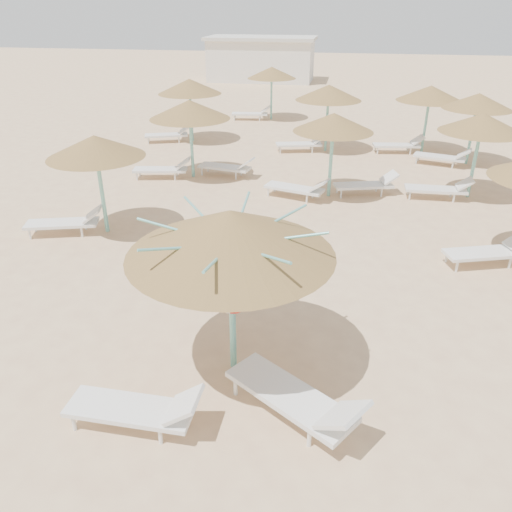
# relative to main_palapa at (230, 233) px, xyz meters

# --- Properties ---
(ground) EXTENTS (120.00, 120.00, 0.00)m
(ground) POSITION_rel_main_palapa_xyz_m (0.49, -0.34, -2.55)
(ground) COLOR #DDB686
(ground) RESTS_ON ground
(main_palapa) EXTENTS (3.27, 3.27, 2.93)m
(main_palapa) POSITION_rel_main_palapa_xyz_m (0.00, 0.00, 0.00)
(main_palapa) COLOR #6DBDB2
(main_palapa) RESTS_ON ground
(lounger_main_a) EXTENTS (2.04, 0.63, 0.74)m
(lounger_main_a) POSITION_rel_main_palapa_xyz_m (-1.07, -1.62, -2.20)
(lounger_main_a) COLOR white
(lounger_main_a) RESTS_ON ground
(lounger_main_b) EXTENTS (2.29, 1.84, 0.83)m
(lounger_main_b) POSITION_rel_main_palapa_xyz_m (1.22, -1.04, -2.15)
(lounger_main_b) COLOR white
(lounger_main_b) RESTS_ON ground
(palapa_field) EXTENTS (20.57, 18.62, 2.71)m
(palapa_field) POSITION_rel_main_palapa_xyz_m (2.17, 11.02, -0.25)
(palapa_field) COLOR #6DBDB2
(palapa_field) RESTS_ON ground
(service_hut) EXTENTS (8.40, 4.40, 3.25)m
(service_hut) POSITION_rel_main_palapa_xyz_m (-5.51, 34.66, -0.91)
(service_hut) COLOR silver
(service_hut) RESTS_ON ground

